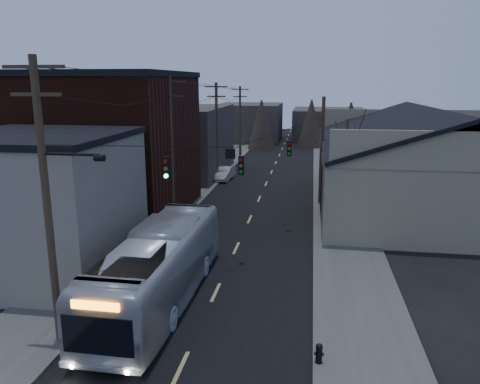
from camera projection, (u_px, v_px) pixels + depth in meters
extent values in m
cube|color=black|center=(264.00, 188.00, 43.00)|extent=(9.00, 110.00, 0.02)
cube|color=#474744|center=(195.00, 185.00, 43.95)|extent=(4.00, 110.00, 0.12)
cube|color=#474744|center=(336.00, 190.00, 42.03)|extent=(4.00, 110.00, 0.12)
cube|color=#6E675C|center=(42.00, 207.00, 23.33)|extent=(8.00, 8.00, 7.00)
cube|color=black|center=(113.00, 147.00, 33.71)|extent=(10.00, 12.00, 10.00)
cube|color=#36312B|center=(181.00, 141.00, 49.37)|extent=(9.00, 14.00, 7.00)
cube|color=gray|center=(427.00, 177.00, 35.69)|extent=(16.00, 20.00, 5.00)
cube|color=black|center=(376.00, 126.00, 35.41)|extent=(8.16, 20.60, 2.86)
cube|color=#36312B|center=(250.00, 122.00, 76.85)|extent=(10.00, 12.00, 6.00)
cube|color=#36312B|center=(329.00, 124.00, 79.85)|extent=(12.00, 14.00, 5.00)
cone|color=black|center=(345.00, 173.00, 31.59)|extent=(0.40, 0.40, 7.20)
cylinder|color=#382B1E|center=(47.00, 208.00, 16.57)|extent=(0.28, 0.28, 10.50)
cube|color=#382B1E|center=(33.00, 67.00, 15.44)|extent=(2.20, 0.12, 0.12)
cylinder|color=#382B1E|center=(171.00, 153.00, 31.05)|extent=(0.28, 0.28, 10.00)
cube|color=#382B1E|center=(169.00, 82.00, 29.98)|extent=(2.20, 0.12, 0.12)
cylinder|color=#382B1E|center=(217.00, 132.00, 45.53)|extent=(0.28, 0.28, 9.50)
cube|color=#382B1E|center=(216.00, 87.00, 44.52)|extent=(2.20, 0.12, 0.12)
cylinder|color=#382B1E|center=(240.00, 122.00, 60.01)|extent=(0.28, 0.28, 9.00)
cube|color=#382B1E|center=(240.00, 89.00, 59.06)|extent=(2.20, 0.12, 0.12)
cylinder|color=#382B1E|center=(322.00, 152.00, 36.47)|extent=(0.28, 0.28, 8.50)
cube|color=black|center=(167.00, 168.00, 20.29)|extent=(0.28, 0.20, 1.00)
cube|color=black|center=(241.00, 165.00, 24.37)|extent=(0.28, 0.20, 1.00)
cube|color=black|center=(289.00, 148.00, 29.79)|extent=(0.28, 0.20, 1.00)
imported|color=#ADB2BA|center=(159.00, 267.00, 20.56)|extent=(2.98, 11.99, 3.33)
imported|color=#A9ABB0|center=(224.00, 174.00, 46.55)|extent=(1.67, 4.02, 1.29)
cylinder|color=black|center=(319.00, 355.00, 16.17)|extent=(0.23, 0.23, 0.57)
sphere|color=black|center=(319.00, 347.00, 16.09)|extent=(0.25, 0.25, 0.25)
cylinder|color=black|center=(319.00, 354.00, 16.15)|extent=(0.34, 0.13, 0.11)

